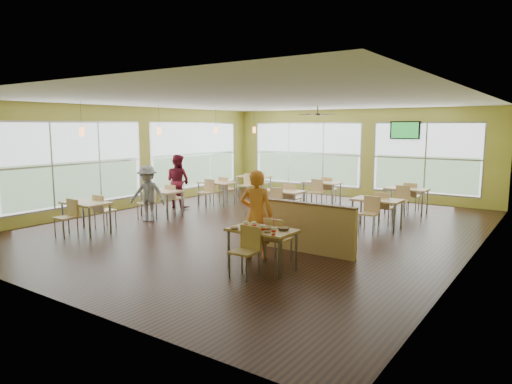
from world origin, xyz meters
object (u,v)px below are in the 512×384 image
at_px(main_table, 262,235).
at_px(food_basket, 283,229).
at_px(man_plaid, 256,214).
at_px(half_wall_divider, 301,227).

bearing_deg(main_table, food_basket, 18.35).
bearing_deg(main_table, man_plaid, 133.10).
relative_size(main_table, half_wall_divider, 0.63).
bearing_deg(half_wall_divider, main_table, -90.00).
xyz_separation_m(main_table, half_wall_divider, (0.00, 1.45, -0.11)).
xyz_separation_m(half_wall_divider, food_basket, (0.37, -1.33, 0.25)).
distance_m(main_table, man_plaid, 0.75).
xyz_separation_m(half_wall_divider, man_plaid, (-0.49, -0.93, 0.35)).
bearing_deg(man_plaid, food_basket, 132.02).
height_order(man_plaid, food_basket, man_plaid).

